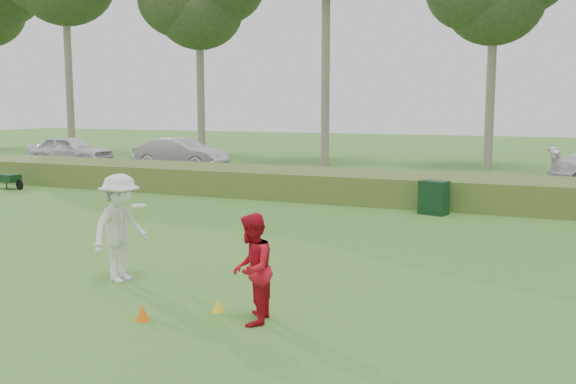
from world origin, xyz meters
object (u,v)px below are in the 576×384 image
at_px(cone_orange, 142,313).
at_px(utility_cabinet, 434,198).
at_px(cone_yellow, 218,306).
at_px(car_mid, 181,154).
at_px(car_left, 70,150).
at_px(player_white, 120,228).
at_px(player_red, 252,269).

distance_m(cone_orange, utility_cabinet, 11.20).
xyz_separation_m(cone_yellow, utility_cabinet, (1.40, 10.18, 0.39)).
distance_m(cone_yellow, car_mid, 21.63).
bearing_deg(cone_orange, car_left, 133.86).
bearing_deg(car_mid, player_white, -148.88).
bearing_deg(car_left, car_mid, -93.90).
xyz_separation_m(player_red, car_left, (-19.38, 18.04, 0.01)).
relative_size(cone_yellow, utility_cabinet, 0.20).
height_order(player_white, cone_yellow, player_white).
xyz_separation_m(cone_orange, utility_cabinet, (2.23, 10.97, 0.37)).
height_order(player_red, cone_orange, player_red).
height_order(player_red, car_left, player_red).
bearing_deg(cone_yellow, car_mid, 123.93).
bearing_deg(cone_orange, player_white, 134.57).
distance_m(utility_cabinet, car_mid, 15.54).
relative_size(utility_cabinet, car_mid, 0.21).
bearing_deg(car_mid, car_left, 92.90).
height_order(player_red, car_mid, player_red).
height_order(car_left, car_mid, car_mid).
distance_m(player_white, car_left, 23.45).
bearing_deg(player_white, utility_cabinet, -15.70).
relative_size(cone_yellow, car_mid, 0.04).
bearing_deg(car_mid, cone_yellow, -144.34).
xyz_separation_m(player_white, car_left, (-16.23, 16.93, -0.15)).
bearing_deg(player_white, car_mid, 36.19).
height_order(cone_yellow, utility_cabinet, utility_cabinet).
xyz_separation_m(player_red, car_mid, (-12.77, 18.18, 0.01)).
relative_size(player_red, cone_yellow, 8.21).
xyz_separation_m(utility_cabinet, car_left, (-20.08, 7.61, 0.33)).
distance_m(player_white, car_mid, 19.58).
xyz_separation_m(utility_cabinet, car_mid, (-13.47, 7.75, 0.33)).
height_order(cone_orange, car_mid, car_mid).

